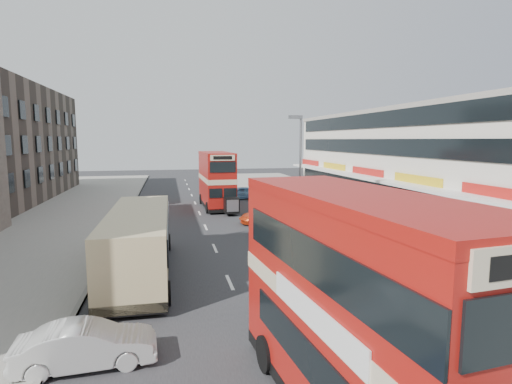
{
  "coord_description": "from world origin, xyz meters",
  "views": [
    {
      "loc": [
        -2.59,
        -9.73,
        6.44
      ],
      "look_at": [
        1.0,
        6.98,
        4.25
      ],
      "focal_mm": 28.71,
      "sensor_mm": 36.0,
      "label": 1
    }
  ],
  "objects": [
    {
      "name": "road_surface",
      "position": [
        0.0,
        20.0,
        0.01
      ],
      "size": [
        12.0,
        90.0,
        0.01
      ],
      "primitive_type": "cube",
      "color": "#28282B",
      "rests_on": "ground"
    },
    {
      "name": "pavement_right",
      "position": [
        12.0,
        20.0,
        0.07
      ],
      "size": [
        12.0,
        90.0,
        0.15
      ],
      "primitive_type": "cube",
      "color": "gray",
      "rests_on": "ground"
    },
    {
      "name": "pavement_left",
      "position": [
        -12.0,
        20.0,
        0.07
      ],
      "size": [
        12.0,
        90.0,
        0.15
      ],
      "primitive_type": "cube",
      "color": "gray",
      "rests_on": "ground"
    },
    {
      "name": "kerb_left",
      "position": [
        -6.1,
        20.0,
        0.07
      ],
      "size": [
        0.2,
        90.0,
        0.16
      ],
      "primitive_type": "cube",
      "color": "gray",
      "rests_on": "ground"
    },
    {
      "name": "kerb_right",
      "position": [
        6.1,
        20.0,
        0.07
      ],
      "size": [
        0.2,
        90.0,
        0.16
      ],
      "primitive_type": "cube",
      "color": "gray",
      "rests_on": "ground"
    },
    {
      "name": "commercial_row",
      "position": [
        19.95,
        22.0,
        4.7
      ],
      "size": [
        9.9,
        46.2,
        9.3
      ],
      "color": "beige",
      "rests_on": "ground"
    },
    {
      "name": "street_lamp",
      "position": [
        6.52,
        18.0,
        4.78
      ],
      "size": [
        1.0,
        0.2,
        8.12
      ],
      "color": "slate",
      "rests_on": "ground"
    },
    {
      "name": "bus_main",
      "position": [
        1.43,
        -1.75,
        2.7
      ],
      "size": [
        3.44,
        9.39,
        5.13
      ],
      "rotation": [
        0.0,
        0.0,
        3.24
      ],
      "color": "black",
      "rests_on": "ground"
    },
    {
      "name": "bus_second",
      "position": [
        1.86,
        28.74,
        2.68
      ],
      "size": [
        2.73,
        9.26,
        5.09
      ],
      "rotation": [
        0.0,
        0.0,
        3.16
      ],
      "color": "black",
      "rests_on": "ground"
    },
    {
      "name": "coach",
      "position": [
        -4.04,
        10.07,
        1.68
      ],
      "size": [
        2.85,
        10.77,
        2.85
      ],
      "rotation": [
        0.0,
        0.0,
        -0.01
      ],
      "color": "black",
      "rests_on": "ground"
    },
    {
      "name": "car_left_front",
      "position": [
        -4.99,
        2.0,
        0.64
      ],
      "size": [
        3.94,
        1.59,
        1.27
      ],
      "primitive_type": "imported",
      "rotation": [
        0.0,
        0.0,
        1.64
      ],
      "color": "silver",
      "rests_on": "ground"
    },
    {
      "name": "car_right_a",
      "position": [
        5.52,
        16.29,
        0.7
      ],
      "size": [
        4.88,
        2.08,
        1.4
      ],
      "primitive_type": "imported",
      "rotation": [
        0.0,
        0.0,
        -1.55
      ],
      "color": "#A13710",
      "rests_on": "ground"
    },
    {
      "name": "car_right_b",
      "position": [
        4.64,
        20.45,
        0.57
      ],
      "size": [
        4.17,
        2.09,
        1.13
      ],
      "primitive_type": "imported",
      "rotation": [
        0.0,
        0.0,
        -1.52
      ],
      "color": "#DF4416",
      "rests_on": "ground"
    },
    {
      "name": "car_right_c",
      "position": [
        4.97,
        33.69,
        0.69
      ],
      "size": [
        4.18,
        2.04,
        1.38
      ],
      "primitive_type": "imported",
      "rotation": [
        0.0,
        0.0,
        -1.47
      ],
      "color": "#5C8FB9",
      "rests_on": "ground"
    },
    {
      "name": "pedestrian_near",
      "position": [
        8.27,
        15.25,
        0.96
      ],
      "size": [
        0.7,
        0.6,
        1.62
      ],
      "primitive_type": "imported",
      "rotation": [
        0.0,
        0.0,
        3.52
      ],
      "color": "gray",
      "rests_on": "pavement_right"
    },
    {
      "name": "cyclist",
      "position": [
        4.32,
        18.19,
        0.77
      ],
      "size": [
        0.84,
        1.82,
        2.23
      ],
      "rotation": [
        0.0,
        0.0,
        -0.13
      ],
      "color": "gray",
      "rests_on": "ground"
    }
  ]
}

